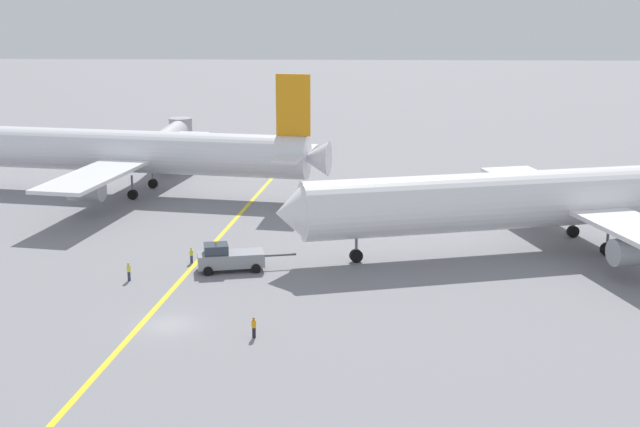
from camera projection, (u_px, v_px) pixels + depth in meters
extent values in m
plane|color=gray|center=(169.00, 325.00, 66.79)|extent=(600.00, 600.00, 0.00)
cube|color=yellow|center=(178.00, 283.00, 76.51)|extent=(11.40, 119.55, 0.01)
cylinder|color=silver|center=(116.00, 151.00, 110.98)|extent=(52.72, 13.91, 5.60)
cone|color=silver|center=(315.00, 158.00, 105.74)|extent=(4.27, 5.00, 4.48)
cube|color=silver|center=(134.00, 158.00, 110.68)|extent=(13.24, 43.82, 0.44)
cube|color=silver|center=(296.00, 153.00, 106.08)|extent=(5.23, 13.34, 0.28)
cube|color=orange|center=(293.00, 105.00, 104.60)|extent=(4.40, 1.06, 7.80)
cylinder|color=#999EA3|center=(162.00, 154.00, 122.85)|extent=(4.56, 3.24, 2.60)
cylinder|color=#999EA3|center=(86.00, 190.00, 99.81)|extent=(4.56, 3.24, 2.60)
cylinder|color=slate|center=(132.00, 185.00, 108.01)|extent=(0.28, 0.28, 2.55)
cylinder|color=black|center=(133.00, 195.00, 108.33)|extent=(1.37, 0.75, 1.30)
cylinder|color=slate|center=(153.00, 175.00, 114.46)|extent=(0.28, 0.28, 2.55)
cylinder|color=black|center=(153.00, 184.00, 114.78)|extent=(1.37, 0.75, 1.30)
cylinder|color=white|center=(560.00, 198.00, 85.91)|extent=(54.27, 19.73, 5.90)
cone|color=white|center=(290.00, 212.00, 79.88)|extent=(4.10, 5.96, 5.43)
cube|color=white|center=(584.00, 204.00, 86.71)|extent=(16.18, 39.25, 0.44)
cylinder|color=#999EA3|center=(526.00, 198.00, 97.24)|extent=(4.73, 3.59, 2.60)
cylinder|color=#999EA3|center=(633.00, 251.00, 76.66)|extent=(4.73, 3.59, 2.60)
cylinder|color=slate|center=(608.00, 239.00, 84.42)|extent=(0.28, 0.28, 2.17)
cylinder|color=black|center=(607.00, 249.00, 84.70)|extent=(1.40, 0.87, 1.30)
cylinder|color=slate|center=(574.00, 222.00, 90.85)|extent=(0.28, 0.28, 2.17)
cylinder|color=black|center=(573.00, 232.00, 91.12)|extent=(1.40, 0.87, 1.30)
cylinder|color=slate|center=(356.00, 245.00, 82.23)|extent=(0.28, 0.28, 2.17)
cylinder|color=black|center=(356.00, 256.00, 82.50)|extent=(1.40, 0.87, 1.30)
cube|color=gray|center=(231.00, 259.00, 79.92)|extent=(6.72, 3.84, 1.34)
cube|color=#333D47|center=(216.00, 249.00, 79.40)|extent=(2.66, 2.47, 0.90)
cylinder|color=#4C4C51|center=(280.00, 255.00, 80.71)|extent=(3.17, 0.89, 0.20)
sphere|color=orange|center=(216.00, 242.00, 79.24)|extent=(0.24, 0.24, 0.24)
cylinder|color=black|center=(208.00, 271.00, 78.49)|extent=(0.94, 0.49, 0.90)
cylinder|color=black|center=(207.00, 263.00, 80.90)|extent=(0.94, 0.49, 0.90)
cylinder|color=black|center=(256.00, 268.00, 79.28)|extent=(0.94, 0.49, 0.90)
cylinder|color=black|center=(253.00, 260.00, 81.68)|extent=(0.94, 0.49, 0.90)
cylinder|color=black|center=(254.00, 332.00, 64.13)|extent=(0.28, 0.28, 0.85)
cylinder|color=orange|center=(254.00, 324.00, 63.95)|extent=(0.36, 0.36, 0.60)
sphere|color=#9E704C|center=(254.00, 319.00, 63.84)|extent=(0.23, 0.23, 0.23)
cylinder|color=#2D3351|center=(192.00, 259.00, 82.28)|extent=(0.28, 0.28, 0.80)
cylinder|color=#D1E02D|center=(191.00, 253.00, 82.11)|extent=(0.36, 0.36, 0.56)
sphere|color=tan|center=(191.00, 249.00, 82.01)|extent=(0.22, 0.22, 0.22)
cylinder|color=#2D3351|center=(129.00, 276.00, 77.10)|extent=(0.28, 0.28, 0.89)
cylinder|color=#D1E02D|center=(129.00, 268.00, 76.90)|extent=(0.36, 0.36, 0.63)
sphere|color=tan|center=(128.00, 264.00, 76.80)|extent=(0.24, 0.24, 0.24)
cylinder|color=#F24C19|center=(130.00, 266.00, 77.15)|extent=(0.05, 0.05, 0.40)
cylinder|color=#B7B7BC|center=(169.00, 137.00, 129.89)|extent=(3.32, 18.18, 3.20)
cylinder|color=#99999E|center=(181.00, 129.00, 138.67)|extent=(3.84, 3.84, 3.52)
cylinder|color=#595960|center=(180.00, 143.00, 138.26)|extent=(0.70, 0.70, 4.41)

